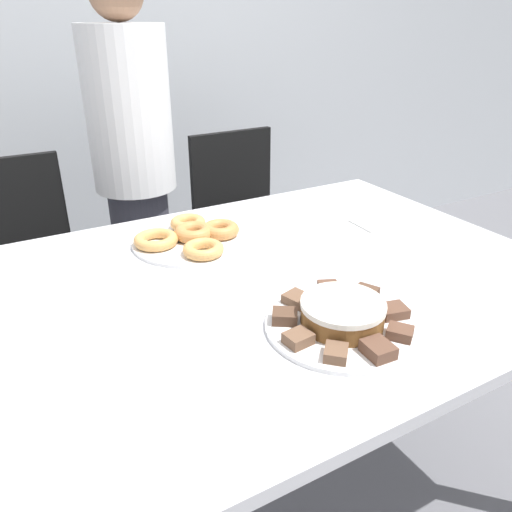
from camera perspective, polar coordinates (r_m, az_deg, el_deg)
The scene contains 24 objects.
ground_plane at distance 1.76m, azimuth 1.08°, elevation -25.37°, with size 12.00×12.00×0.00m, color slate.
wall_back at distance 2.65m, azimuth -18.51°, elevation 23.07°, with size 8.00×0.05×2.60m.
table at distance 1.29m, azimuth 1.33°, elevation -5.75°, with size 1.48×1.07×0.78m.
person_standing at distance 2.05m, azimuth -13.64°, elevation 9.26°, with size 0.31×0.31×1.54m.
office_chair_left at distance 2.05m, azimuth -24.45°, elevation -3.73°, with size 0.44×0.44×0.91m.
office_chair_right at distance 2.27m, azimuth -0.92°, elevation 1.62°, with size 0.45×0.45×0.91m.
plate_cake at distance 1.07m, azimuth 9.72°, elevation -7.84°, with size 0.32×0.32×0.01m.
plate_donuts at distance 1.45m, azimuth -7.06°, elevation 1.84°, with size 0.36×0.36×0.01m.
frosted_cake at distance 1.05m, azimuth 9.85°, elevation -6.42°, with size 0.18×0.18×0.05m.
lamington_0 at distance 0.99m, azimuth 4.85°, elevation -9.37°, with size 0.06×0.05×0.02m.
lamington_1 at distance 0.96m, azimuth 9.12°, elevation -10.89°, with size 0.07×0.07×0.02m.
lamington_2 at distance 0.98m, azimuth 13.79°, elevation -10.33°, with size 0.05×0.06×0.03m.
lamington_3 at distance 1.04m, azimuth 16.13°, elevation -8.40°, with size 0.06×0.06×0.02m.
lamington_4 at distance 1.11m, azimuth 15.37°, elevation -6.07°, with size 0.07×0.06×0.02m.
lamington_5 at distance 1.15m, azimuth 12.32°, elevation -4.32°, with size 0.07×0.07×0.03m.
lamington_6 at distance 1.16m, azimuth 8.31°, elevation -3.85°, with size 0.06×0.07×0.03m.
lamington_7 at distance 1.12m, azimuth 4.82°, elevation -4.94°, with size 0.06×0.07×0.02m.
lamington_8 at distance 1.05m, azimuth 3.31°, elevation -6.90°, with size 0.07×0.07×0.02m.
donut_0 at distance 1.44m, azimuth -7.11°, elevation 2.71°, with size 0.11×0.11×0.04m.
donut_1 at distance 1.34m, azimuth -6.04°, elevation 0.77°, with size 0.11×0.11×0.03m.
donut_2 at distance 1.46m, azimuth -3.96°, elevation 3.06°, with size 0.11×0.11×0.04m.
donut_3 at distance 1.52m, azimuth -7.78°, elevation 3.78°, with size 0.11×0.11×0.03m.
donut_4 at distance 1.42m, azimuth -11.37°, elevation 1.83°, with size 0.12×0.12×0.03m.
napkin at distance 1.62m, azimuth 13.61°, elevation 3.76°, with size 0.14×0.11×0.01m.
Camera 1 is at (-0.57, -0.95, 1.37)m, focal length 35.00 mm.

